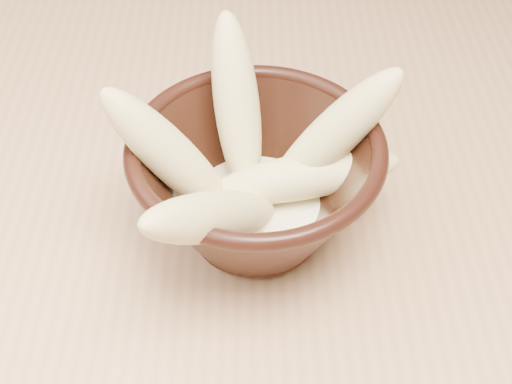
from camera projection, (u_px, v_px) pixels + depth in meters
table at (401, 323)px, 0.58m from camera, size 1.20×0.80×0.75m
bowl at (256, 184)px, 0.50m from camera, size 0.18×0.18×0.10m
milk_puddle at (256, 207)px, 0.52m from camera, size 0.10×0.10×0.01m
banana_upright at (237, 104)px, 0.50m from camera, size 0.05×0.10×0.13m
banana_left at (170, 156)px, 0.47m from camera, size 0.11×0.05×0.12m
banana_right at (332, 136)px, 0.49m from camera, size 0.11×0.05×0.12m
banana_across at (305, 176)px, 0.50m from camera, size 0.14×0.05×0.04m
banana_front at (215, 216)px, 0.44m from camera, size 0.11×0.13×0.11m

